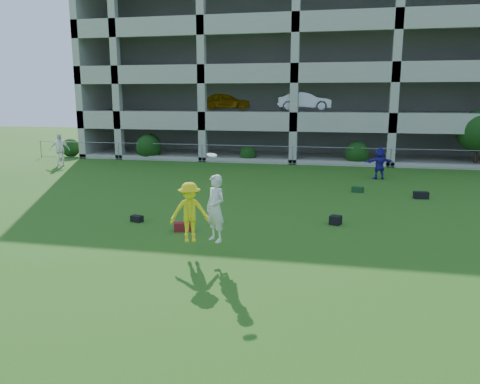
% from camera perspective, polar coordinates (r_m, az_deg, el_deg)
% --- Properties ---
extents(ground, '(100.00, 100.00, 0.00)m').
position_cam_1_polar(ground, '(11.84, -2.99, -9.52)').
color(ground, '#235114').
rests_on(ground, ground).
extents(bystander_b, '(1.27, 0.94, 2.01)m').
position_cam_1_polar(bystander_b, '(31.50, -21.13, 4.83)').
color(bystander_b, white).
rests_on(bystander_b, ground).
extents(bystander_d, '(1.62, 0.91, 1.66)m').
position_cam_1_polar(bystander_d, '(25.60, 16.64, 3.37)').
color(bystander_d, '#2A2197').
rests_on(bystander_d, ground).
extents(bag_red_a, '(0.62, 0.48, 0.28)m').
position_cam_1_polar(bag_red_a, '(15.23, -7.02, -4.22)').
color(bag_red_a, maroon).
rests_on(bag_red_a, ground).
extents(bag_black_b, '(0.46, 0.36, 0.22)m').
position_cam_1_polar(bag_black_b, '(16.60, -12.46, -3.19)').
color(bag_black_b, black).
rests_on(bag_black_b, ground).
extents(crate_d, '(0.45, 0.45, 0.30)m').
position_cam_1_polar(crate_d, '(16.19, 11.57, -3.38)').
color(crate_d, black).
rests_on(crate_d, ground).
extents(bag_black_e, '(0.63, 0.36, 0.30)m').
position_cam_1_polar(bag_black_e, '(21.30, 21.20, -0.36)').
color(bag_black_e, black).
rests_on(bag_black_e, ground).
extents(bag_green_g, '(0.56, 0.41, 0.25)m').
position_cam_1_polar(bag_green_g, '(21.88, 14.15, 0.30)').
color(bag_green_g, '#133415').
rests_on(bag_green_g, ground).
extents(frisbee_contest, '(1.77, 1.09, 2.42)m').
position_cam_1_polar(frisbee_contest, '(12.49, -5.18, -2.31)').
color(frisbee_contest, yellow).
rests_on(frisbee_contest, ground).
extents(parking_garage, '(30.00, 14.00, 12.00)m').
position_cam_1_polar(parking_garage, '(38.52, 7.91, 14.04)').
color(parking_garage, '#9E998C').
rests_on(parking_garage, ground).
extents(fence, '(36.06, 0.06, 1.20)m').
position_cam_1_polar(fence, '(30.03, 6.42, 4.49)').
color(fence, gray).
rests_on(fence, ground).
extents(shrub_row, '(34.38, 2.52, 3.50)m').
position_cam_1_polar(shrub_row, '(30.54, 15.24, 5.97)').
color(shrub_row, '#163D11').
rests_on(shrub_row, ground).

